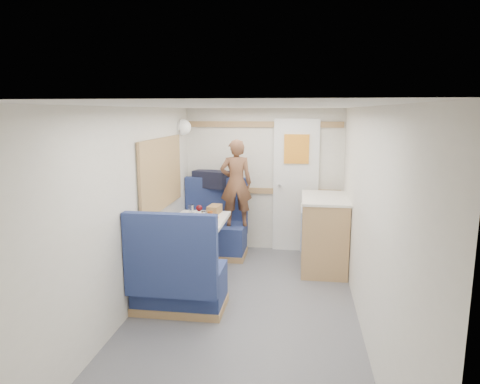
% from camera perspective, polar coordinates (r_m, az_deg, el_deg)
% --- Properties ---
extents(floor, '(4.50, 4.50, 0.00)m').
position_cam_1_polar(floor, '(4.22, 0.20, -16.93)').
color(floor, '#515156').
rests_on(floor, ground).
extents(ceiling, '(4.50, 4.50, 0.00)m').
position_cam_1_polar(ceiling, '(3.74, 0.22, 11.37)').
color(ceiling, silver).
rests_on(ceiling, wall_back).
extents(wall_back, '(2.20, 0.02, 2.00)m').
position_cam_1_polar(wall_back, '(6.05, 3.19, 1.60)').
color(wall_back, silver).
rests_on(wall_back, floor).
extents(wall_left, '(0.02, 4.50, 2.00)m').
position_cam_1_polar(wall_left, '(4.15, -15.02, -2.99)').
color(wall_left, silver).
rests_on(wall_left, floor).
extents(wall_right, '(0.02, 4.50, 2.00)m').
position_cam_1_polar(wall_right, '(3.87, 16.62, -4.08)').
color(wall_right, silver).
rests_on(wall_right, floor).
extents(oak_trim_low, '(2.15, 0.02, 0.08)m').
position_cam_1_polar(oak_trim_low, '(6.05, 3.15, 0.16)').
color(oak_trim_low, olive).
rests_on(oak_trim_low, wall_back).
extents(oak_trim_high, '(2.15, 0.02, 0.08)m').
position_cam_1_polar(oak_trim_high, '(5.95, 3.25, 9.00)').
color(oak_trim_high, olive).
rests_on(oak_trim_high, wall_back).
extents(side_window, '(0.04, 1.30, 0.72)m').
position_cam_1_polar(side_window, '(5.01, -10.48, 2.43)').
color(side_window, '#AEBA9E').
rests_on(side_window, wall_left).
extents(rear_door, '(0.62, 0.12, 1.86)m').
position_cam_1_polar(rear_door, '(6.00, 7.44, 1.18)').
color(rear_door, white).
rests_on(rear_door, wall_back).
extents(dinette_table, '(0.62, 0.92, 0.72)m').
position_cam_1_polar(dinette_table, '(5.04, -5.56, -5.36)').
color(dinette_table, white).
rests_on(dinette_table, floor).
extents(bench_far, '(0.90, 0.59, 1.05)m').
position_cam_1_polar(bench_far, '(5.92, -3.53, -5.55)').
color(bench_far, navy).
rests_on(bench_far, floor).
extents(bench_near, '(0.90, 0.59, 1.05)m').
position_cam_1_polar(bench_near, '(4.34, -8.26, -11.85)').
color(bench_near, navy).
rests_on(bench_near, floor).
extents(ledge, '(0.90, 0.14, 0.04)m').
position_cam_1_polar(ledge, '(6.03, -3.10, 0.42)').
color(ledge, olive).
rests_on(ledge, bench_far).
extents(dome_light, '(0.20, 0.20, 0.20)m').
position_cam_1_polar(dome_light, '(5.77, -7.56, 8.57)').
color(dome_light, white).
rests_on(dome_light, wall_left).
extents(galley_counter, '(0.57, 0.92, 0.92)m').
position_cam_1_polar(galley_counter, '(5.47, 11.07, -5.32)').
color(galley_counter, olive).
rests_on(galley_counter, floor).
extents(person, '(0.46, 0.35, 1.15)m').
position_cam_1_polar(person, '(5.62, -0.53, 1.20)').
color(person, brown).
rests_on(person, bench_far).
extents(duffel_bag, '(0.54, 0.37, 0.24)m').
position_cam_1_polar(duffel_bag, '(6.03, -3.87, 1.73)').
color(duffel_bag, black).
rests_on(duffel_bag, ledge).
extents(tray, '(0.37, 0.41, 0.02)m').
position_cam_1_polar(tray, '(4.72, -5.06, -4.40)').
color(tray, white).
rests_on(tray, dinette_table).
extents(orange_fruit, '(0.07, 0.07, 0.07)m').
position_cam_1_polar(orange_fruit, '(4.86, -3.24, -3.42)').
color(orange_fruit, '#E9600A').
rests_on(orange_fruit, tray).
extents(cheese_block, '(0.10, 0.07, 0.03)m').
position_cam_1_polar(cheese_block, '(4.82, -5.81, -3.79)').
color(cheese_block, '#E0CB81').
rests_on(cheese_block, tray).
extents(wine_glass, '(0.08, 0.08, 0.17)m').
position_cam_1_polar(wine_glass, '(4.99, -5.46, -2.24)').
color(wine_glass, white).
rests_on(wine_glass, dinette_table).
extents(tumbler_left, '(0.06, 0.06, 0.10)m').
position_cam_1_polar(tumbler_left, '(4.87, -7.62, -3.47)').
color(tumbler_left, silver).
rests_on(tumbler_left, dinette_table).
extents(tumbler_mid, '(0.06, 0.06, 0.10)m').
position_cam_1_polar(tumbler_mid, '(5.30, -6.51, -2.27)').
color(tumbler_mid, white).
rests_on(tumbler_mid, dinette_table).
extents(tumbler_right, '(0.07, 0.07, 0.11)m').
position_cam_1_polar(tumbler_right, '(4.93, -4.85, -3.19)').
color(tumbler_right, white).
rests_on(tumbler_right, dinette_table).
extents(beer_glass, '(0.06, 0.06, 0.10)m').
position_cam_1_polar(beer_glass, '(4.98, -4.00, -3.11)').
color(beer_glass, '#8F4214').
rests_on(beer_glass, dinette_table).
extents(pepper_grinder, '(0.04, 0.04, 0.10)m').
position_cam_1_polar(pepper_grinder, '(4.87, -4.58, -3.43)').
color(pepper_grinder, black).
rests_on(pepper_grinder, dinette_table).
extents(salt_grinder, '(0.04, 0.04, 0.10)m').
position_cam_1_polar(salt_grinder, '(4.98, -6.13, -3.12)').
color(salt_grinder, white).
rests_on(salt_grinder, dinette_table).
extents(bread_loaf, '(0.16, 0.26, 0.10)m').
position_cam_1_polar(bread_loaf, '(5.26, -3.43, -2.34)').
color(bread_loaf, olive).
rests_on(bread_loaf, dinette_table).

